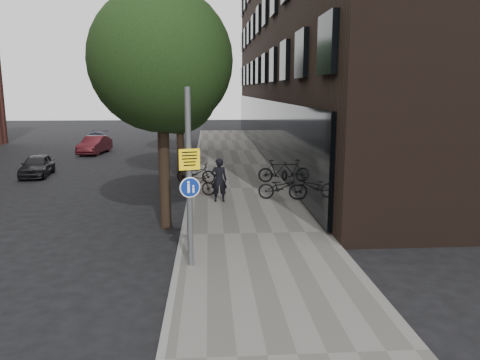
{
  "coord_description": "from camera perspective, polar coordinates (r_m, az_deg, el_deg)",
  "views": [
    {
      "loc": [
        -1.16,
        -10.28,
        4.41
      ],
      "look_at": [
        -0.34,
        2.16,
        2.0
      ],
      "focal_mm": 35.0,
      "sensor_mm": 36.0,
      "label": 1
    }
  ],
  "objects": [
    {
      "name": "parked_bike_facade_near",
      "position": [
        18.64,
        5.07,
        -0.89
      ],
      "size": [
        1.92,
        0.94,
        0.97
      ],
      "primitive_type": "imported",
      "rotation": [
        0.0,
        0.0,
        1.4
      ],
      "color": "black",
      "rests_on": "sidewalk"
    },
    {
      "name": "parked_bike_curb_near",
      "position": [
        21.86,
        -5.39,
        0.86
      ],
      "size": [
        1.93,
        1.03,
        0.96
      ],
      "primitive_type": "imported",
      "rotation": [
        0.0,
        0.0,
        1.35
      ],
      "color": "black",
      "rests_on": "sidewalk"
    },
    {
      "name": "pedestrian",
      "position": [
        18.13,
        -2.57,
        0.01
      ],
      "size": [
        0.62,
        0.41,
        1.71
      ],
      "primitive_type": "imported",
      "rotation": [
        0.0,
        0.0,
        3.14
      ],
      "color": "black",
      "rests_on": "sidewalk"
    },
    {
      "name": "ground",
      "position": [
        11.25,
        2.51,
        -12.15
      ],
      "size": [
        120.0,
        120.0,
        0.0
      ],
      "primitive_type": "plane",
      "color": "black",
      "rests_on": "ground"
    },
    {
      "name": "parked_car_far",
      "position": [
        38.96,
        -17.1,
        4.79
      ],
      "size": [
        1.7,
        3.87,
        1.11
      ],
      "primitive_type": "imported",
      "rotation": [
        0.0,
        0.0,
        0.04
      ],
      "color": "black",
      "rests_on": "ground"
    },
    {
      "name": "curb_edge",
      "position": [
        20.76,
        -6.01,
        -1.2
      ],
      "size": [
        0.15,
        60.0,
        0.13
      ],
      "primitive_type": "cube",
      "color": "slate",
      "rests_on": "ground"
    },
    {
      "name": "signpost",
      "position": [
        11.32,
        -6.23,
        0.25
      ],
      "size": [
        0.5,
        0.16,
        4.36
      ],
      "rotation": [
        0.0,
        0.0,
        0.26
      ],
      "color": "#595B5E",
      "rests_on": "sidewalk"
    },
    {
      "name": "parked_bike_facade_far",
      "position": [
        21.95,
        4.56,
        1.07
      ],
      "size": [
        1.85,
        0.81,
        1.07
      ],
      "primitive_type": "imported",
      "rotation": [
        0.0,
        0.0,
        1.39
      ],
      "color": "black",
      "rests_on": "sidewalk"
    },
    {
      "name": "parked_car_near",
      "position": [
        26.39,
        -23.51,
        1.64
      ],
      "size": [
        1.66,
        3.41,
        1.12
      ],
      "primitive_type": "imported",
      "rotation": [
        0.0,
        0.0,
        0.1
      ],
      "color": "black",
      "rests_on": "ground"
    },
    {
      "name": "building_right_dark_brick",
      "position": [
        34.01,
        13.46,
        18.42
      ],
      "size": [
        12.0,
        40.0,
        18.0
      ],
      "primitive_type": "cube",
      "color": "black",
      "rests_on": "ground"
    },
    {
      "name": "parked_bike_curb_far",
      "position": [
        19.37,
        -5.17,
        -0.54
      ],
      "size": [
        1.54,
        0.81,
        0.89
      ],
      "primitive_type": "imported",
      "rotation": [
        0.0,
        0.0,
        1.29
      ],
      "color": "black",
      "rests_on": "sidewalk"
    },
    {
      "name": "parked_car_mid",
      "position": [
        34.3,
        -17.3,
        4.1
      ],
      "size": [
        1.8,
        3.87,
        1.23
      ],
      "primitive_type": "imported",
      "rotation": [
        0.0,
        0.0,
        -0.14
      ],
      "color": "#561820",
      "rests_on": "ground"
    },
    {
      "name": "street_tree_mid",
      "position": [
        23.48,
        -7.29,
        12.58
      ],
      "size": [
        5.0,
        5.0,
        7.8
      ],
      "color": "black",
      "rests_on": "ground"
    },
    {
      "name": "sidewalk",
      "position": [
        20.79,
        0.2,
        -1.13
      ],
      "size": [
        4.5,
        60.0,
        0.12
      ],
      "primitive_type": "cube",
      "color": "#63615C",
      "rests_on": "ground"
    },
    {
      "name": "street_tree_near",
      "position": [
        15.0,
        -9.26,
        13.47
      ],
      "size": [
        4.4,
        4.4,
        7.5
      ],
      "color": "black",
      "rests_on": "ground"
    },
    {
      "name": "street_tree_far",
      "position": [
        32.46,
        -6.33,
        12.13
      ],
      "size": [
        5.0,
        5.0,
        7.8
      ],
      "color": "black",
      "rests_on": "ground"
    }
  ]
}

